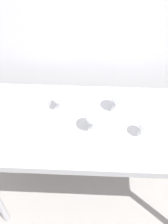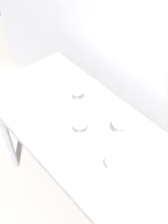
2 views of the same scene
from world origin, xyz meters
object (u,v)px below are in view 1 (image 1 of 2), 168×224
Objects in this scene: wine_glass_far_right at (119,96)px; wine_glass_far_left at (59,97)px; tasting_sheet_lower at (150,113)px; tasting_sheet_upper at (35,103)px; wine_glass_near_right at (146,125)px; wine_glass_near_center at (94,117)px.

wine_glass_far_right reaches higher than wine_glass_far_left.
wine_glass_far_right is at bearing -166.72° from tasting_sheet_lower.
tasting_sheet_upper is (-0.17, 0.05, -0.11)m from wine_glass_far_left.
wine_glass_far_right is 0.54m from tasting_sheet_upper.
wine_glass_far_left is 0.57× the size of tasting_sheet_upper.
tasting_sheet_lower is (0.56, -0.01, -0.11)m from wine_glass_far_left.
wine_glass_near_right is at bearing -13.19° from tasting_sheet_upper.
wine_glass_near_center is 0.26m from wine_glass_far_left.
tasting_sheet_upper and tasting_sheet_lower have the same top height.
tasting_sheet_lower is at bearing -0.86° from wine_glass_far_left.
tasting_sheet_lower is at bearing 71.43° from wine_glass_near_right.
wine_glass_near_right is (0.14, -0.20, -0.02)m from wine_glass_far_right.
tasting_sheet_upper is at bearing 160.35° from wine_glass_near_right.
wine_glass_near_center reaches higher than tasting_sheet_lower.
wine_glass_near_center is 0.44m from tasting_sheet_upper.
wine_glass_near_center is at bearing -22.13° from tasting_sheet_upper.
tasting_sheet_upper is (-0.52, 0.04, -0.12)m from wine_glass_far_right.
wine_glass_near_right is 0.71m from tasting_sheet_upper.
wine_glass_near_center is at bearing -131.69° from wine_glass_far_right.
wine_glass_near_right is 0.22m from tasting_sheet_lower.
tasting_sheet_upper is at bearing 164.46° from wine_glass_far_left.
wine_glass_near_center is 1.11× the size of wine_glass_far_left.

